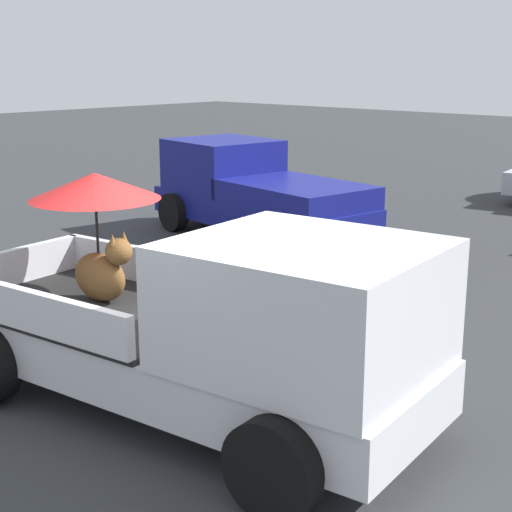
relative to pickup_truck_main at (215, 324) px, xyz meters
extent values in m
plane|color=#2D3033|center=(-0.40, -0.06, -0.98)|extent=(80.00, 80.00, 0.00)
cylinder|color=black|center=(1.22, 1.12, -0.58)|extent=(0.83, 0.38, 0.80)
cylinder|color=black|center=(1.46, -0.82, -0.58)|extent=(0.83, 0.38, 0.80)
cylinder|color=black|center=(-2.26, 0.69, -0.58)|extent=(0.83, 0.38, 0.80)
cube|color=silver|center=(-0.40, -0.06, -0.41)|extent=(5.18, 2.40, 0.50)
cube|color=silver|center=(0.99, 0.11, 0.38)|extent=(2.31, 2.10, 1.08)
cube|color=#4C606B|center=(1.98, 0.23, 0.58)|extent=(0.27, 1.71, 0.64)
cube|color=black|center=(-1.54, -0.21, -0.13)|extent=(3.00, 2.17, 0.06)
cube|color=silver|center=(-1.65, 0.71, 0.10)|extent=(2.79, 0.44, 0.40)
cube|color=silver|center=(-1.43, -1.12, 0.10)|extent=(2.79, 0.44, 0.40)
cube|color=silver|center=(-2.88, -0.37, 0.10)|extent=(0.33, 1.84, 0.40)
ellipsoid|color=brown|center=(-1.63, -0.09, 0.16)|extent=(0.71, 0.40, 0.52)
sphere|color=brown|center=(-1.33, -0.06, 0.48)|extent=(0.31, 0.31, 0.28)
cone|color=brown|center=(-1.34, 0.02, 0.62)|extent=(0.10, 0.10, 0.12)
cone|color=brown|center=(-1.32, -0.13, 0.62)|extent=(0.10, 0.10, 0.12)
cylinder|color=black|center=(-1.81, 0.03, 0.45)|extent=(0.03, 0.03, 1.10)
cone|color=red|center=(-1.81, 0.03, 1.10)|extent=(1.55, 1.55, 0.28)
cylinder|color=black|center=(-6.66, 5.38, -0.60)|extent=(0.79, 0.37, 0.76)
cylinder|color=black|center=(-6.37, 7.25, -0.60)|extent=(0.79, 0.37, 0.76)
cylinder|color=black|center=(-3.50, 4.89, -0.60)|extent=(0.79, 0.37, 0.76)
cylinder|color=black|center=(-3.21, 6.76, -0.60)|extent=(0.79, 0.37, 0.76)
cube|color=navy|center=(-4.94, 6.07, -0.43)|extent=(5.02, 2.52, 0.50)
cube|color=navy|center=(-6.12, 6.25, 0.32)|extent=(2.15, 2.07, 1.00)
cube|color=navy|center=(-3.95, 5.92, 0.02)|extent=(2.94, 2.19, 0.40)
camera|label=1|loc=(4.91, -4.77, 2.40)|focal=54.48mm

